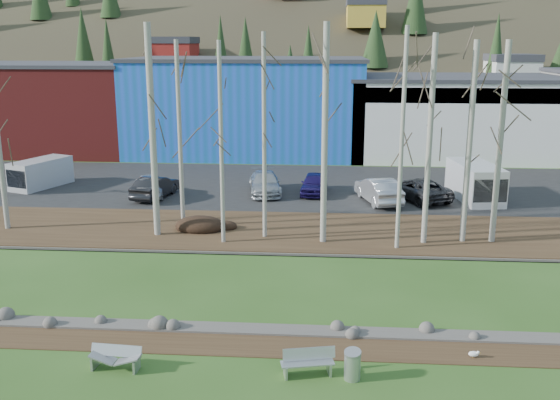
# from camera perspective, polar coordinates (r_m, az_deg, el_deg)

# --- Properties ---
(ground) EXTENTS (200.00, 200.00, 0.00)m
(ground) POSITION_cam_1_polar(r_m,az_deg,el_deg) (19.10, 0.90, -16.08)
(ground) COLOR #294C18
(ground) RESTS_ON ground
(dirt_strip) EXTENTS (80.00, 1.80, 0.03)m
(dirt_strip) POSITION_cam_1_polar(r_m,az_deg,el_deg) (20.93, 1.24, -13.15)
(dirt_strip) COLOR #382616
(dirt_strip) RESTS_ON ground
(near_bank_rocks) EXTENTS (80.00, 0.80, 0.50)m
(near_bank_rocks) POSITION_cam_1_polar(r_m,az_deg,el_deg) (21.83, 1.38, -11.98)
(near_bank_rocks) COLOR #47423D
(near_bank_rocks) RESTS_ON ground
(river) EXTENTS (80.00, 8.00, 0.90)m
(river) POSITION_cam_1_polar(r_m,az_deg,el_deg) (25.57, 1.85, -7.91)
(river) COLOR black
(river) RESTS_ON ground
(far_bank_rocks) EXTENTS (80.00, 0.80, 0.46)m
(far_bank_rocks) POSITION_cam_1_polar(r_m,az_deg,el_deg) (29.40, 2.19, -4.90)
(far_bank_rocks) COLOR #47423D
(far_bank_rocks) RESTS_ON ground
(far_bank) EXTENTS (80.00, 7.00, 0.15)m
(far_bank) POSITION_cam_1_polar(r_m,az_deg,el_deg) (32.42, 2.40, -2.92)
(far_bank) COLOR #382616
(far_bank) RESTS_ON ground
(parking_lot) EXTENTS (80.00, 14.00, 0.14)m
(parking_lot) POSITION_cam_1_polar(r_m,az_deg,el_deg) (42.56, 2.87, 1.25)
(parking_lot) COLOR black
(parking_lot) RESTS_ON ground
(building_brick) EXTENTS (16.32, 12.24, 7.80)m
(building_brick) POSITION_cam_1_polar(r_m,az_deg,el_deg) (61.07, -20.09, 8.03)
(building_brick) COLOR maroon
(building_brick) RESTS_ON ground
(building_blue) EXTENTS (20.40, 12.24, 8.30)m
(building_blue) POSITION_cam_1_polar(r_m,az_deg,el_deg) (56.16, -2.92, 8.65)
(building_blue) COLOR #155BB3
(building_blue) RESTS_ON ground
(building_white) EXTENTS (18.36, 12.24, 6.80)m
(building_white) POSITION_cam_1_polar(r_m,az_deg,el_deg) (56.88, 15.56, 7.47)
(building_white) COLOR white
(building_white) RESTS_ON ground
(bench_intact) EXTENTS (1.65, 0.79, 0.79)m
(bench_intact) POSITION_cam_1_polar(r_m,az_deg,el_deg) (19.19, 2.57, -14.59)
(bench_intact) COLOR #B2B5B7
(bench_intact) RESTS_ON ground
(bench_damaged) EXTENTS (1.62, 0.64, 0.71)m
(bench_damaged) POSITION_cam_1_polar(r_m,az_deg,el_deg) (20.11, -14.79, -13.77)
(bench_damaged) COLOR #B2B5B7
(bench_damaged) RESTS_ON ground
(litter_bin) EXTENTS (0.60, 0.60, 0.84)m
(litter_bin) POSITION_cam_1_polar(r_m,az_deg,el_deg) (19.04, 6.63, -14.85)
(litter_bin) COLOR #B2B5B7
(litter_bin) RESTS_ON ground
(seagull) EXTENTS (0.37, 0.18, 0.27)m
(seagull) POSITION_cam_1_polar(r_m,az_deg,el_deg) (21.04, 17.31, -13.28)
(seagull) COLOR gold
(seagull) RESTS_ON ground
(dirt_mound) EXTENTS (2.61, 1.84, 0.51)m
(dirt_mound) POSITION_cam_1_polar(r_m,az_deg,el_deg) (32.75, -7.34, -2.24)
(dirt_mound) COLOR black
(dirt_mound) RESTS_ON far_bank
(birch_1) EXTENTS (0.22, 0.22, 9.62)m
(birch_1) POSITION_cam_1_polar(r_m,az_deg,el_deg) (32.52, -9.14, 5.80)
(birch_1) COLOR #B2AEA2
(birch_1) RESTS_ON far_bank
(birch_2) EXTENTS (0.32, 0.32, 10.40)m
(birch_2) POSITION_cam_1_polar(r_m,az_deg,el_deg) (31.21, -11.58, 6.07)
(birch_2) COLOR #B2AEA2
(birch_2) RESTS_ON far_bank
(birch_3) EXTENTS (0.20, 0.20, 9.58)m
(birch_3) POSITION_cam_1_polar(r_m,az_deg,el_deg) (29.58, -5.39, 5.05)
(birch_3) COLOR #B2AEA2
(birch_3) RESTS_ON far_bank
(birch_4) EXTENTS (0.30, 0.30, 10.40)m
(birch_4) POSITION_cam_1_polar(r_m,az_deg,el_deg) (29.52, 4.12, 5.86)
(birch_4) COLOR #B2AEA2
(birch_4) RESTS_ON far_bank
(birch_5) EXTENTS (0.21, 0.21, 9.97)m
(birch_5) POSITION_cam_1_polar(r_m,az_deg,el_deg) (30.28, -1.45, 5.69)
(birch_5) COLOR #B2AEA2
(birch_5) RESTS_ON far_bank
(birch_6) EXTENTS (0.20, 0.20, 10.21)m
(birch_6) POSITION_cam_1_polar(r_m,az_deg,el_deg) (29.06, 11.08, 5.31)
(birch_6) COLOR #B2AEA2
(birch_6) RESTS_ON far_bank
(birch_7) EXTENTS (0.27, 0.27, 9.90)m
(birch_7) POSITION_cam_1_polar(r_m,az_deg,el_deg) (30.16, 13.50, 5.21)
(birch_7) COLOR #B2AEA2
(birch_7) RESTS_ON far_bank
(birch_8) EXTENTS (0.28, 0.28, 9.60)m
(birch_8) POSITION_cam_1_polar(r_m,az_deg,el_deg) (30.94, 16.92, 4.92)
(birch_8) COLOR #B2AEA2
(birch_8) RESTS_ON far_bank
(birch_10) EXTENTS (0.28, 0.28, 9.60)m
(birch_10) POSITION_cam_1_polar(r_m,az_deg,el_deg) (31.29, 19.48, 4.82)
(birch_10) COLOR #B2AEA2
(birch_10) RESTS_ON far_bank
(car_0) EXTENTS (2.66, 4.63, 1.48)m
(car_0) POSITION_cam_1_polar(r_m,az_deg,el_deg) (40.18, -11.87, 1.36)
(car_0) COLOR silver
(car_0) RESTS_ON parking_lot
(car_1) EXTENTS (2.30, 4.37, 1.37)m
(car_1) POSITION_cam_1_polar(r_m,az_deg,el_deg) (39.79, -11.35, 1.18)
(car_1) COLOR black
(car_1) RESTS_ON parking_lot
(car_2) EXTENTS (2.59, 4.90, 1.35)m
(car_2) POSITION_cam_1_polar(r_m,az_deg,el_deg) (40.15, -1.39, 1.56)
(car_2) COLOR #979C9F
(car_2) RESTS_ON parking_lot
(car_3) EXTENTS (1.83, 3.97, 1.32)m
(car_3) POSITION_cam_1_polar(r_m,az_deg,el_deg) (40.11, 3.14, 1.51)
(car_3) COLOR #1E1352
(car_3) RESTS_ON parking_lot
(car_4) EXTENTS (2.79, 4.91, 1.53)m
(car_4) POSITION_cam_1_polar(r_m,az_deg,el_deg) (38.33, 8.99, 0.91)
(car_4) COLOR #ADAEAF
(car_4) RESTS_ON parking_lot
(car_5) EXTENTS (4.26, 5.36, 1.36)m
(car_5) POSITION_cam_1_polar(r_m,az_deg,el_deg) (39.47, 12.45, 1.01)
(car_5) COLOR #2A2B2D
(car_5) RESTS_ON parking_lot
(van_white) EXTENTS (2.76, 5.31, 2.22)m
(van_white) POSITION_cam_1_polar(r_m,az_deg,el_deg) (40.23, 17.50, 1.56)
(van_white) COLOR silver
(van_white) RESTS_ON parking_lot
(van_grey) EXTENTS (3.16, 4.59, 1.85)m
(van_grey) POSITION_cam_1_polar(r_m,az_deg,el_deg) (44.81, -21.18, 2.26)
(van_grey) COLOR silver
(van_grey) RESTS_ON parking_lot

